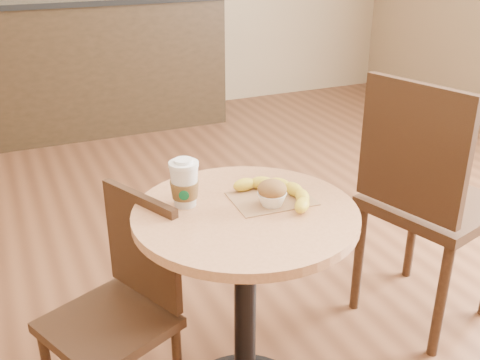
{
  "coord_description": "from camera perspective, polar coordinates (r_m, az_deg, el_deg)",
  "views": [
    {
      "loc": [
        -0.66,
        -1.33,
        1.5
      ],
      "look_at": [
        -0.05,
        0.03,
        0.83
      ],
      "focal_mm": 42.0,
      "sensor_mm": 36.0,
      "label": 1
    }
  ],
  "objects": [
    {
      "name": "banana",
      "position": [
        1.69,
        3.75,
        -1.38
      ],
      "size": [
        0.28,
        0.33,
        0.04
      ],
      "primitive_type": null,
      "rotation": [
        0.0,
        0.0,
        0.35
      ],
      "color": "yellow",
      "rests_on": "kraft_bag"
    },
    {
      "name": "muffin",
      "position": [
        1.65,
        3.28,
        -1.33
      ],
      "size": [
        0.09,
        0.09,
        0.08
      ],
      "color": "white",
      "rests_on": "kraft_bag"
    },
    {
      "name": "cafe_table",
      "position": [
        1.75,
        0.54,
        -9.81
      ],
      "size": [
        0.66,
        0.66,
        0.75
      ],
      "color": "black",
      "rests_on": "ground"
    },
    {
      "name": "chair_left",
      "position": [
        1.83,
        -11.98,
        -12.38
      ],
      "size": [
        0.45,
        0.45,
        0.78
      ],
      "rotation": [
        0.0,
        0.0,
        -1.15
      ],
      "color": "#382313",
      "rests_on": "ground"
    },
    {
      "name": "service_counter",
      "position": [
        4.67,
        -15.81,
        11.11
      ],
      "size": [
        2.3,
        0.65,
        1.04
      ],
      "color": "black",
      "rests_on": "ground"
    },
    {
      "name": "coffee_cup",
      "position": [
        1.65,
        -5.67,
        -0.48
      ],
      "size": [
        0.09,
        0.09,
        0.15
      ],
      "rotation": [
        0.0,
        0.0,
        -0.38
      ],
      "color": "silver",
      "rests_on": "cafe_table"
    },
    {
      "name": "kraft_bag",
      "position": [
        1.7,
        3.21,
        -1.9
      ],
      "size": [
        0.25,
        0.19,
        0.0
      ],
      "primitive_type": "cube",
      "rotation": [
        0.0,
        0.0,
        -0.05
      ],
      "color": "#986E49",
      "rests_on": "cafe_table"
    },
    {
      "name": "chair_right",
      "position": [
        2.26,
        18.34,
        -1.61
      ],
      "size": [
        0.56,
        0.56,
        1.03
      ],
      "rotation": [
        0.0,
        0.0,
        1.85
      ],
      "color": "#382313",
      "rests_on": "ground"
    }
  ]
}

